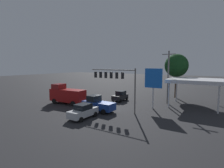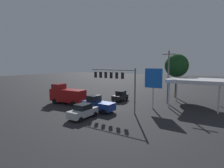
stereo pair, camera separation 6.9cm
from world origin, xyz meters
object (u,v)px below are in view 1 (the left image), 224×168
object	(u,v)px
utility_pole	(168,76)
street_tree	(176,66)
traffic_signal_assembly	(114,78)
hatchback_crossing	(120,96)
price_sign	(153,80)
pickup_parked	(98,104)
sedan_waiting	(83,111)
delivery_truck	(67,95)

from	to	relation	value
utility_pole	street_tree	size ratio (longest dim) A/B	1.02
traffic_signal_assembly	hatchback_crossing	bearing A→B (deg)	-67.81
price_sign	street_tree	bearing A→B (deg)	-94.75
pickup_parked	street_tree	bearing A→B (deg)	-110.95
hatchback_crossing	sedan_waiting	world-z (taller)	hatchback_crossing
traffic_signal_assembly	sedan_waiting	bearing A→B (deg)	75.09
delivery_truck	hatchback_crossing	size ratio (longest dim) A/B	1.82
delivery_truck	hatchback_crossing	xyz separation A→B (m)	(-7.03, -7.41, -0.75)
utility_pole	price_sign	size ratio (longest dim) A/B	1.47
traffic_signal_assembly	pickup_parked	distance (m)	4.81
delivery_truck	street_tree	distance (m)	23.37
traffic_signal_assembly	delivery_truck	bearing A→B (deg)	3.62
hatchback_crossing	street_tree	bearing A→B (deg)	138.38
traffic_signal_assembly	sedan_waiting	distance (m)	7.18
traffic_signal_assembly	pickup_parked	world-z (taller)	traffic_signal_assembly
street_tree	utility_pole	bearing A→B (deg)	90.24
delivery_truck	sedan_waiting	bearing A→B (deg)	144.75
delivery_truck	pickup_parked	size ratio (longest dim) A/B	1.32
delivery_truck	street_tree	xyz separation A→B (m)	(-15.52, -16.67, 5.24)
utility_pole	price_sign	bearing A→B (deg)	78.92
pickup_parked	utility_pole	bearing A→B (deg)	-122.25
traffic_signal_assembly	utility_pole	size ratio (longest dim) A/B	0.82
traffic_signal_assembly	pickup_parked	xyz separation A→B (m)	(1.93, 1.77, -4.03)
utility_pole	delivery_truck	distance (m)	18.80
hatchback_crossing	street_tree	distance (m)	13.92
hatchback_crossing	pickup_parked	world-z (taller)	pickup_parked
price_sign	hatchback_crossing	world-z (taller)	price_sign
pickup_parked	sedan_waiting	world-z (taller)	pickup_parked
delivery_truck	hatchback_crossing	distance (m)	10.24
delivery_truck	pickup_parked	bearing A→B (deg)	167.52
utility_pole	sedan_waiting	distance (m)	17.18
price_sign	utility_pole	bearing A→B (deg)	-101.08
delivery_truck	sedan_waiting	size ratio (longest dim) A/B	1.57
pickup_parked	sedan_waiting	distance (m)	3.88
traffic_signal_assembly	sedan_waiting	world-z (taller)	traffic_signal_assembly
pickup_parked	delivery_truck	bearing A→B (deg)	-6.04
utility_pole	sedan_waiting	size ratio (longest dim) A/B	2.17
price_sign	pickup_parked	bearing A→B (deg)	41.99
price_sign	hatchback_crossing	size ratio (longest dim) A/B	1.71
delivery_truck	sedan_waiting	world-z (taller)	delivery_truck
traffic_signal_assembly	hatchback_crossing	world-z (taller)	traffic_signal_assembly
traffic_signal_assembly	sedan_waiting	size ratio (longest dim) A/B	1.77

